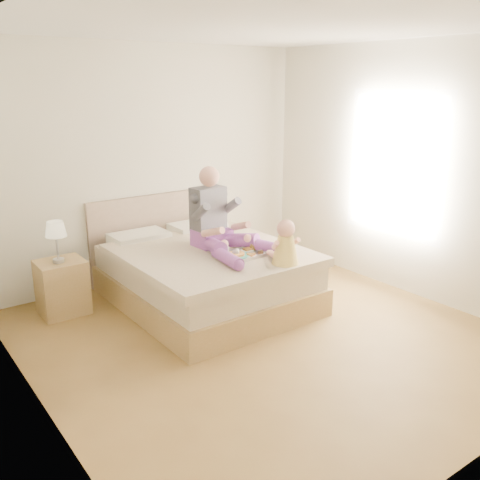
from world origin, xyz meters
TOP-DOWN VIEW (x-y plane):
  - room at (0.08, 0.01)m, footprint 4.02×4.22m
  - bed at (0.00, 1.08)m, footprint 1.70×2.18m
  - nightstand at (-1.32, 1.63)m, footprint 0.46×0.41m
  - lamp at (-1.34, 1.60)m, footprint 0.20×0.20m
  - adult at (0.12, 0.91)m, footprint 0.73×1.05m
  - tray at (0.17, 0.56)m, footprint 0.44×0.36m
  - baby at (0.35, 0.13)m, footprint 0.28×0.39m

SIDE VIEW (x-z plane):
  - nightstand at x=-1.32m, z-range 0.00..0.55m
  - bed at x=0.00m, z-range -0.18..0.82m
  - tray at x=0.17m, z-range 0.58..0.70m
  - baby at x=0.35m, z-range 0.57..1.00m
  - adult at x=0.12m, z-range 0.43..1.29m
  - lamp at x=-1.34m, z-range 0.66..1.08m
  - room at x=0.08m, z-range 0.15..2.87m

